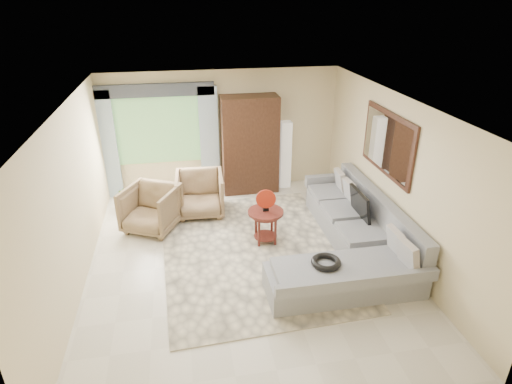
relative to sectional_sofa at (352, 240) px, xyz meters
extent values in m
plane|color=silver|center=(-1.78, 0.18, -0.28)|extent=(6.00, 6.00, 0.00)
cube|color=beige|center=(-1.60, 0.40, -0.27)|extent=(3.17, 4.13, 0.02)
cube|color=gray|center=(0.22, 0.68, -0.08)|extent=(0.90, 2.40, 0.40)
cube|color=gray|center=(-0.48, -0.92, -0.08)|extent=(2.30, 0.80, 0.40)
cube|color=gray|center=(0.57, 0.28, 0.37)|extent=(0.20, 3.20, 0.50)
cube|color=gray|center=(0.22, 1.96, 0.23)|extent=(0.90, 0.16, 0.22)
cube|color=gray|center=(-0.48, -1.37, 0.21)|extent=(2.30, 0.10, 0.18)
cube|color=black|center=(0.27, 0.42, 0.44)|extent=(0.14, 0.74, 0.48)
torus|color=black|center=(-0.78, -0.90, 0.26)|extent=(0.43, 0.43, 0.09)
cylinder|color=#451712|center=(-1.34, 0.65, 0.31)|extent=(0.62, 0.62, 0.04)
cylinder|color=#451712|center=(-1.34, 0.65, -0.01)|extent=(0.41, 0.41, 0.56)
cylinder|color=#A02310|center=(-1.34, 0.65, 0.56)|extent=(0.34, 0.09, 0.34)
imported|color=olive|center=(-3.32, 1.49, 0.14)|extent=(1.21, 1.23, 0.84)
imported|color=olive|center=(-2.39, 1.94, 0.14)|extent=(0.95, 0.98, 0.85)
imported|color=#999999|center=(-3.85, 2.47, -0.04)|extent=(0.55, 0.51, 0.49)
cube|color=black|center=(-1.23, 2.90, 0.77)|extent=(1.20, 0.55, 2.10)
cube|color=silver|center=(-0.43, 2.96, 0.47)|extent=(0.24, 0.24, 1.50)
cube|color=#669E59|center=(-3.13, 3.15, 1.12)|extent=(1.80, 0.04, 1.40)
cube|color=#9EB7CC|center=(-4.18, 3.06, 0.87)|extent=(0.40, 0.08, 2.30)
cube|color=#9EB7CC|center=(-2.08, 3.06, 0.87)|extent=(0.40, 0.08, 2.30)
cube|color=#1E232D|center=(-3.13, 3.08, 1.97)|extent=(2.40, 0.12, 0.26)
cube|color=black|center=(0.69, 0.53, 1.47)|extent=(0.04, 1.70, 1.05)
cube|color=white|center=(0.66, 0.53, 1.47)|extent=(0.02, 1.54, 0.90)
camera|label=1|loc=(-2.68, -5.71, 3.74)|focal=30.00mm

